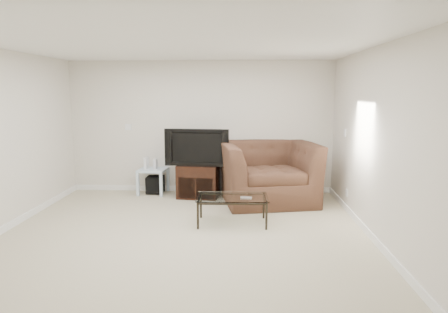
{
  "coord_description": "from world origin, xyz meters",
  "views": [
    {
      "loc": [
        0.78,
        -5.06,
        1.92
      ],
      "look_at": [
        0.5,
        1.2,
        0.9
      ],
      "focal_mm": 32.0,
      "sensor_mm": 36.0,
      "label": 1
    }
  ],
  "objects_px": {
    "tv_stand": "(199,181)",
    "television": "(198,147)",
    "recliner": "(268,162)",
    "side_table": "(153,181)",
    "subwoofer": "(155,184)",
    "coffee_table": "(232,210)"
  },
  "relations": [
    {
      "from": "tv_stand",
      "to": "coffee_table",
      "type": "distance_m",
      "value": 1.61
    },
    {
      "from": "recliner",
      "to": "coffee_table",
      "type": "height_order",
      "value": "recliner"
    },
    {
      "from": "side_table",
      "to": "subwoofer",
      "type": "xyz_separation_m",
      "value": [
        0.03,
        0.02,
        -0.07
      ]
    },
    {
      "from": "tv_stand",
      "to": "subwoofer",
      "type": "xyz_separation_m",
      "value": [
        -0.86,
        0.25,
        -0.13
      ]
    },
    {
      "from": "recliner",
      "to": "tv_stand",
      "type": "bearing_deg",
      "value": 159.01
    },
    {
      "from": "side_table",
      "to": "recliner",
      "type": "relative_size",
      "value": 0.31
    },
    {
      "from": "television",
      "to": "coffee_table",
      "type": "distance_m",
      "value": 1.74
    },
    {
      "from": "tv_stand",
      "to": "side_table",
      "type": "height_order",
      "value": "tv_stand"
    },
    {
      "from": "recliner",
      "to": "coffee_table",
      "type": "relative_size",
      "value": 1.55
    },
    {
      "from": "tv_stand",
      "to": "television",
      "type": "xyz_separation_m",
      "value": [
        -0.0,
        -0.03,
        0.64
      ]
    },
    {
      "from": "television",
      "to": "side_table",
      "type": "xyz_separation_m",
      "value": [
        -0.89,
        0.26,
        -0.7
      ]
    },
    {
      "from": "subwoofer",
      "to": "tv_stand",
      "type": "bearing_deg",
      "value": -15.99
    },
    {
      "from": "subwoofer",
      "to": "recliner",
      "type": "height_order",
      "value": "recliner"
    },
    {
      "from": "subwoofer",
      "to": "coffee_table",
      "type": "relative_size",
      "value": 0.3
    },
    {
      "from": "television",
      "to": "coffee_table",
      "type": "bearing_deg",
      "value": -60.32
    },
    {
      "from": "subwoofer",
      "to": "coffee_table",
      "type": "height_order",
      "value": "coffee_table"
    },
    {
      "from": "subwoofer",
      "to": "recliner",
      "type": "xyz_separation_m",
      "value": [
        2.11,
        -0.47,
        0.53
      ]
    },
    {
      "from": "television",
      "to": "recliner",
      "type": "height_order",
      "value": "recliner"
    },
    {
      "from": "tv_stand",
      "to": "television",
      "type": "distance_m",
      "value": 0.64
    },
    {
      "from": "television",
      "to": "recliner",
      "type": "distance_m",
      "value": 1.29
    },
    {
      "from": "tv_stand",
      "to": "subwoofer",
      "type": "height_order",
      "value": "tv_stand"
    },
    {
      "from": "television",
      "to": "subwoofer",
      "type": "height_order",
      "value": "television"
    }
  ]
}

